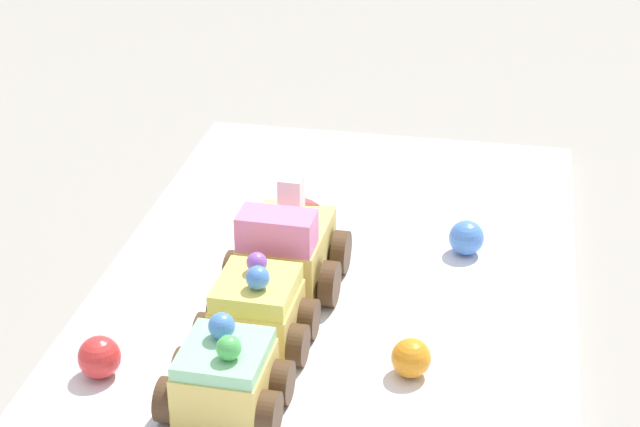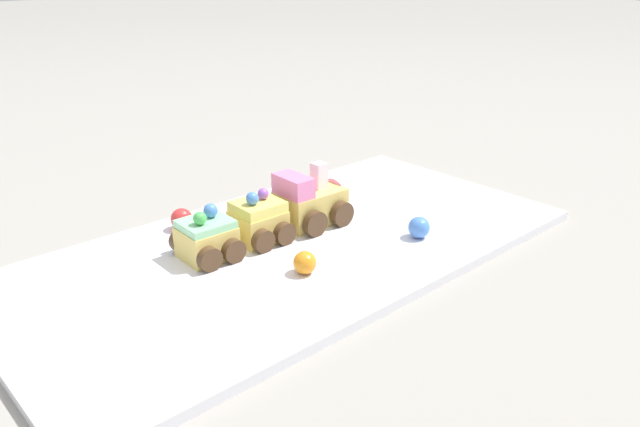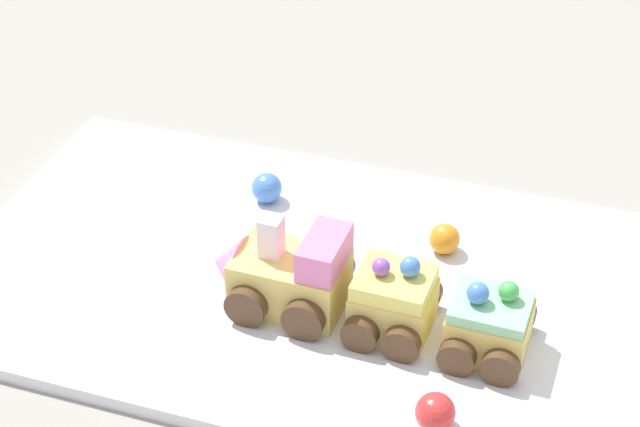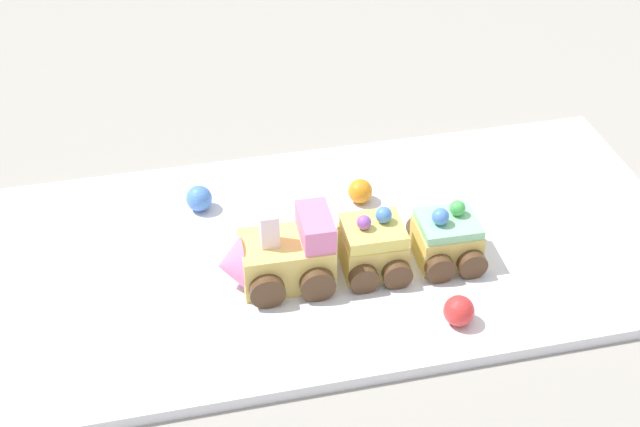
{
  "view_description": "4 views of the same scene",
  "coord_description": "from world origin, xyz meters",
  "views": [
    {
      "loc": [
        -0.62,
        -0.12,
        0.43
      ],
      "look_at": [
        0.04,
        0.01,
        0.08
      ],
      "focal_mm": 60.0,
      "sensor_mm": 36.0,
      "label": 1
    },
    {
      "loc": [
        -0.45,
        -0.54,
        0.35
      ],
      "look_at": [
        0.02,
        -0.03,
        0.06
      ],
      "focal_mm": 35.0,
      "sensor_mm": 36.0,
      "label": 2
    },
    {
      "loc": [
        -0.17,
        0.65,
        0.57
      ],
      "look_at": [
        0.05,
        0.01,
        0.09
      ],
      "focal_mm": 60.0,
      "sensor_mm": 36.0,
      "label": 3
    },
    {
      "loc": [
        0.17,
        0.68,
        0.58
      ],
      "look_at": [
        0.03,
        0.03,
        0.08
      ],
      "focal_mm": 50.0,
      "sensor_mm": 36.0,
      "label": 4
    }
  ],
  "objects": [
    {
      "name": "gumball_red",
      "position": [
        -0.08,
        0.13,
        0.03
      ],
      "size": [
        0.03,
        0.03,
        0.03
      ],
      "primitive_type": "sphere",
      "color": "red",
      "rests_on": "display_board"
    },
    {
      "name": "cake_train_locomotive",
      "position": [
        0.07,
        0.04,
        0.04
      ],
      "size": [
        0.11,
        0.08,
        0.08
      ],
      "rotation": [
        0.0,
        0.0,
        -0.02
      ],
      "color": "#EACC66",
      "rests_on": "display_board"
    },
    {
      "name": "gumball_orange",
      "position": [
        -0.04,
        -0.07,
        0.03
      ],
      "size": [
        0.03,
        0.03,
        0.03
      ],
      "primitive_type": "sphere",
      "color": "orange",
      "rests_on": "display_board"
    },
    {
      "name": "gumball_blue",
      "position": [
        0.13,
        -0.09,
        0.03
      ],
      "size": [
        0.03,
        0.03,
        0.03
      ],
      "primitive_type": "sphere",
      "color": "#4C84E0",
      "rests_on": "display_board"
    },
    {
      "name": "cake_car_mint",
      "position": [
        -0.1,
        0.04,
        0.03
      ],
      "size": [
        0.06,
        0.08,
        0.06
      ],
      "rotation": [
        0.0,
        0.0,
        -0.02
      ],
      "color": "#EACC66",
      "rests_on": "display_board"
    },
    {
      "name": "ground_plane",
      "position": [
        0.0,
        0.0,
        0.0
      ],
      "size": [
        10.0,
        10.0,
        0.0
      ],
      "primitive_type": "plane",
      "color": "gray"
    },
    {
      "name": "display_board",
      "position": [
        0.0,
        0.0,
        0.01
      ],
      "size": [
        0.71,
        0.36,
        0.01
      ],
      "primitive_type": "cube",
      "color": "white",
      "rests_on": "ground_plane"
    },
    {
      "name": "cake_car_lemon",
      "position": [
        -0.02,
        0.04,
        0.04
      ],
      "size": [
        0.06,
        0.08,
        0.07
      ],
      "rotation": [
        0.0,
        0.0,
        -0.02
      ],
      "color": "#EACC66",
      "rests_on": "display_board"
    }
  ]
}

